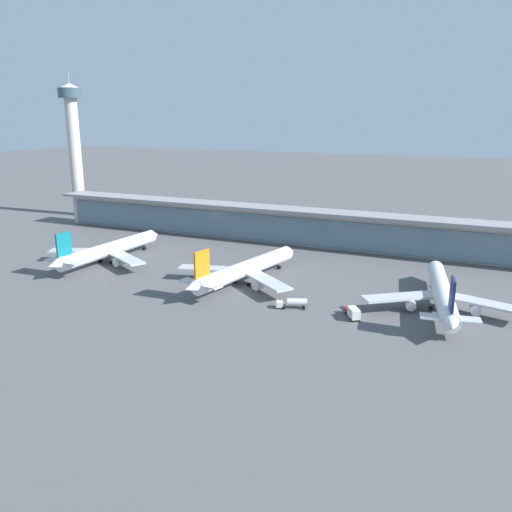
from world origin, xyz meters
The scene contains 13 objects.
ground_plane centered at (0.00, 0.00, 0.00)m, with size 1200.00×1200.00×0.00m, color #515154.
airliner_left_stand centered at (-56.64, 8.72, 4.79)m, with size 43.91×57.18×15.22m.
airliner_centre_stand centered at (-0.07, 6.22, 4.79)m, with size 43.07×56.78×15.22m.
airliner_right_stand centered at (60.13, 7.34, 4.79)m, with size 43.33×56.97×15.22m.
service_truck_under_wing_white centered at (22.07, -8.62, 1.71)m, with size 8.84×5.13×2.95m.
service_truck_mid_apron_red centered at (39.17, -9.13, 1.69)m, with size 5.84×7.40×3.10m.
terminal_building centered at (0.00, 64.41, 7.87)m, with size 245.06×12.80×15.20m.
control_tower centered at (-134.08, 79.94, 40.08)m, with size 12.00×12.00×73.55m.
safety_cone_alpha centered at (-48.41, -7.86, 0.32)m, with size 0.62×0.62×0.70m.
safety_cone_bravo centered at (-36.60, -14.06, 0.32)m, with size 0.62×0.62×0.70m.
safety_cone_charlie centered at (-45.58, -10.61, 0.32)m, with size 0.62×0.62×0.70m.
safety_cone_delta centered at (-76.05, -12.43, 0.32)m, with size 0.62×0.62×0.70m.
safety_cone_echo centered at (-41.64, -8.19, 0.32)m, with size 0.62×0.62×0.70m.
Camera 1 is at (69.01, -139.73, 52.52)m, focal length 36.87 mm.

